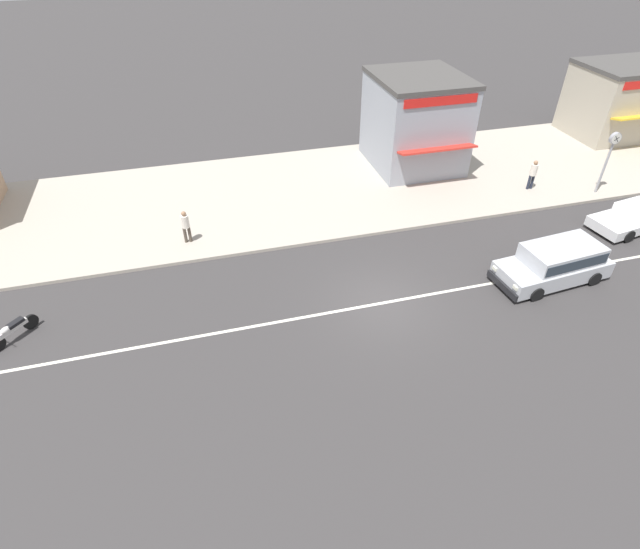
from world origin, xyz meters
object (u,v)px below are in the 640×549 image
object	(u,v)px
pedestrian_near_clock	(533,173)
minivan_silver_2	(556,262)
pedestrian_by_shop	(186,225)
shopfront_far_kios	(415,121)
shopfront_mid_block	(620,100)
street_clock	(611,149)
sedan_white_0	(637,216)
motorcycle_0	(13,330)

from	to	relation	value
pedestrian_near_clock	minivan_silver_2	bearing A→B (deg)	-117.00
pedestrian_by_shop	shopfront_far_kios	distance (m)	14.06
pedestrian_near_clock	pedestrian_by_shop	xyz separation A→B (m)	(-17.85, -0.48, -0.03)
shopfront_far_kios	shopfront_mid_block	bearing A→B (deg)	3.34
minivan_silver_2	shopfront_far_kios	xyz separation A→B (m)	(-1.28, 11.56, 1.79)
street_clock	shopfront_far_kios	bearing A→B (deg)	143.80
sedan_white_0	pedestrian_by_shop	bearing A→B (deg)	169.14
minivan_silver_2	pedestrian_by_shop	xyz separation A→B (m)	(-14.30, 6.49, 0.21)
street_clock	shopfront_mid_block	size ratio (longest dim) A/B	0.58
pedestrian_near_clock	shopfront_mid_block	xyz separation A→B (m)	(9.57, 5.44, 1.26)
sedan_white_0	shopfront_far_kios	distance (m)	12.00
motorcycle_0	pedestrian_by_shop	bearing A→B (deg)	35.88
shopfront_far_kios	motorcycle_0	bearing A→B (deg)	-153.48
pedestrian_near_clock	shopfront_mid_block	distance (m)	11.08
minivan_silver_2	pedestrian_by_shop	bearing A→B (deg)	155.61
minivan_silver_2	street_clock	bearing A→B (deg)	40.35
shopfront_mid_block	minivan_silver_2	bearing A→B (deg)	-136.60
minivan_silver_2	pedestrian_by_shop	world-z (taller)	pedestrian_by_shop
street_clock	shopfront_far_kios	xyz separation A→B (m)	(-8.00, 5.85, 0.10)
sedan_white_0	motorcycle_0	distance (m)	26.96
motorcycle_0	street_clock	world-z (taller)	street_clock
sedan_white_0	pedestrian_by_shop	world-z (taller)	pedestrian_by_shop
street_clock	pedestrian_near_clock	distance (m)	3.71
shopfront_mid_block	sedan_white_0	bearing A→B (deg)	-124.51
street_clock	pedestrian_by_shop	bearing A→B (deg)	177.88
pedestrian_near_clock	shopfront_far_kios	bearing A→B (deg)	136.38
shopfront_mid_block	shopfront_far_kios	size ratio (longest dim) A/B	0.94
motorcycle_0	minivan_silver_2	bearing A→B (deg)	-5.31
sedan_white_0	shopfront_far_kios	size ratio (longest dim) A/B	0.81
minivan_silver_2	street_clock	distance (m)	8.98
pedestrian_by_shop	pedestrian_near_clock	bearing A→B (deg)	1.53
sedan_white_0	minivan_silver_2	bearing A→B (deg)	-158.22
sedan_white_0	pedestrian_by_shop	distance (m)	21.01
shopfront_far_kios	minivan_silver_2	bearing A→B (deg)	-83.67
pedestrian_near_clock	street_clock	bearing A→B (deg)	-21.56
minivan_silver_2	street_clock	size ratio (longest dim) A/B	1.49
pedestrian_near_clock	pedestrian_by_shop	world-z (taller)	pedestrian_near_clock
motorcycle_0	shopfront_far_kios	distance (m)	21.72
minivan_silver_2	shopfront_mid_block	world-z (taller)	shopfront_mid_block
pedestrian_by_shop	shopfront_mid_block	bearing A→B (deg)	12.18
sedan_white_0	street_clock	xyz separation A→B (m)	(0.39, 3.18, 2.00)
motorcycle_0	shopfront_mid_block	world-z (taller)	shopfront_mid_block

